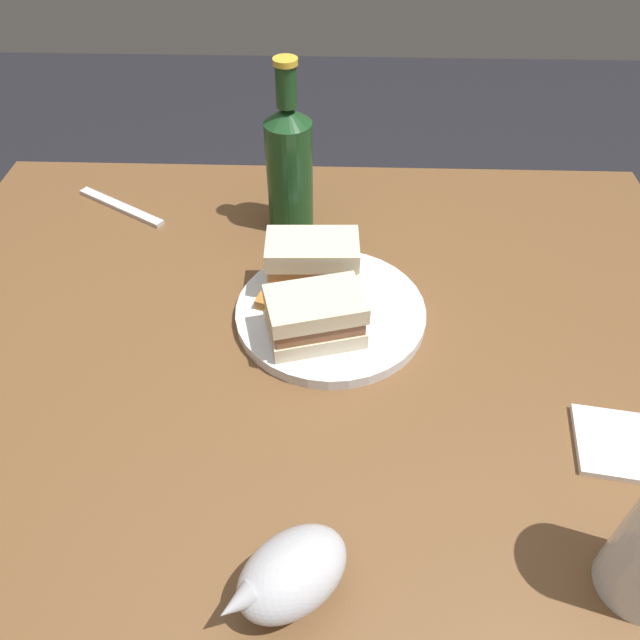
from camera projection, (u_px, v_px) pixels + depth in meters
The scene contains 12 objects.
ground_plane at pixel (313, 594), 1.28m from camera, with size 6.00×6.00×0.00m, color black.
dining_table at pixel (312, 507), 1.02m from camera, with size 1.11×0.93×0.76m, color brown.
plate at pixel (331, 312), 0.79m from camera, with size 0.25×0.25×0.02m, color white.
sandwich_half_left at pixel (316, 263), 0.80m from camera, with size 0.12×0.07×0.07m.
sandwich_half_right at pixel (315, 317), 0.73m from camera, with size 0.13×0.10×0.06m.
potato_wedge_front at pixel (275, 306), 0.78m from camera, with size 0.04×0.02×0.02m, color #AD702D.
potato_wedge_middle at pixel (273, 303), 0.78m from camera, with size 0.04×0.02×0.01m, color #AD702D.
potato_wedge_back at pixel (306, 291), 0.80m from camera, with size 0.05×0.02×0.02m, color #AD702D.
gravy_boat at pixel (286, 574), 0.51m from camera, with size 0.13×0.12×0.07m.
cider_bottle at pixel (289, 164), 0.88m from camera, with size 0.07×0.07×0.26m.
napkin at pixel (627, 446), 0.65m from camera, with size 0.11×0.09×0.01m, color white.
fork at pixel (121, 207), 0.98m from camera, with size 0.18×0.02×0.01m, color silver.
Camera 1 is at (0.03, -0.50, 1.32)m, focal length 33.51 mm.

